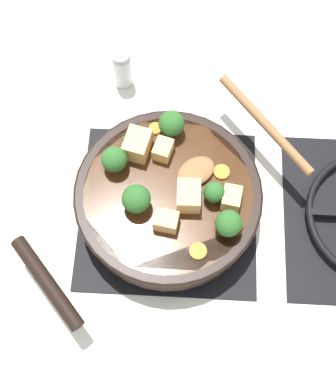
# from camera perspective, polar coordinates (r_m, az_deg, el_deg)

# --- Properties ---
(ground_plane) EXTENTS (2.40, 2.40, 0.00)m
(ground_plane) POSITION_cam_1_polar(r_m,az_deg,el_deg) (0.95, 0.00, -1.89)
(ground_plane) COLOR silver
(front_burner_grate) EXTENTS (0.31, 0.31, 0.03)m
(front_burner_grate) POSITION_cam_1_polar(r_m,az_deg,el_deg) (0.94, 0.00, -1.63)
(front_burner_grate) COLOR black
(front_burner_grate) RESTS_ON ground_plane
(skillet_pan) EXTENTS (0.39, 0.40, 0.05)m
(skillet_pan) POSITION_cam_1_polar(r_m,az_deg,el_deg) (0.89, -0.12, -0.68)
(skillet_pan) COLOR black
(skillet_pan) RESTS_ON front_burner_grate
(wooden_spoon) EXTENTS (0.23, 0.24, 0.02)m
(wooden_spoon) POSITION_cam_1_polar(r_m,az_deg,el_deg) (0.91, 7.23, 5.09)
(wooden_spoon) COLOR olive
(wooden_spoon) RESTS_ON skillet_pan
(tofu_cube_center_large) EXTENTS (0.04, 0.03, 0.03)m
(tofu_cube_center_large) POSITION_cam_1_polar(r_m,az_deg,el_deg) (0.86, 6.78, -0.65)
(tofu_cube_center_large) COLOR #DBB770
(tofu_cube_center_large) RESTS_ON skillet_pan
(tofu_cube_near_handle) EXTENTS (0.04, 0.04, 0.03)m
(tofu_cube_near_handle) POSITION_cam_1_polar(r_m,az_deg,el_deg) (0.89, -0.54, 4.55)
(tofu_cube_near_handle) COLOR #DBB770
(tofu_cube_near_handle) RESTS_ON skillet_pan
(tofu_cube_east_chunk) EXTENTS (0.06, 0.05, 0.04)m
(tofu_cube_east_chunk) POSITION_cam_1_polar(r_m,az_deg,el_deg) (0.89, -3.29, 5.08)
(tofu_cube_east_chunk) COLOR #DBB770
(tofu_cube_east_chunk) RESTS_ON skillet_pan
(tofu_cube_west_chunk) EXTENTS (0.04, 0.04, 0.03)m
(tofu_cube_west_chunk) POSITION_cam_1_polar(r_m,az_deg,el_deg) (0.84, -0.09, -3.12)
(tofu_cube_west_chunk) COLOR #DBB770
(tofu_cube_west_chunk) RESTS_ON skillet_pan
(tofu_cube_back_piece) EXTENTS (0.05, 0.04, 0.04)m
(tofu_cube_back_piece) POSITION_cam_1_polar(r_m,az_deg,el_deg) (0.85, 2.21, -0.42)
(tofu_cube_back_piece) COLOR #DBB770
(tofu_cube_back_piece) RESTS_ON skillet_pan
(broccoli_floret_near_spoon) EXTENTS (0.05, 0.05, 0.05)m
(broccoli_floret_near_spoon) POSITION_cam_1_polar(r_m,az_deg,el_deg) (0.84, -3.40, -0.76)
(broccoli_floret_near_spoon) COLOR #709956
(broccoli_floret_near_spoon) RESTS_ON skillet_pan
(broccoli_floret_center_top) EXTENTS (0.03, 0.03, 0.04)m
(broccoli_floret_center_top) POSITION_cam_1_polar(r_m,az_deg,el_deg) (0.85, 4.94, -0.04)
(broccoli_floret_center_top) COLOR #709956
(broccoli_floret_center_top) RESTS_ON skillet_pan
(broccoli_floret_east_rim) EXTENTS (0.04, 0.04, 0.05)m
(broccoli_floret_east_rim) POSITION_cam_1_polar(r_m,az_deg,el_deg) (0.87, -5.74, 3.47)
(broccoli_floret_east_rim) COLOR #709956
(broccoli_floret_east_rim) RESTS_ON skillet_pan
(broccoli_floret_west_rim) EXTENTS (0.04, 0.04, 0.05)m
(broccoli_floret_west_rim) POSITION_cam_1_polar(r_m,az_deg,el_deg) (0.90, 0.40, 7.30)
(broccoli_floret_west_rim) COLOR #709956
(broccoli_floret_west_rim) RESTS_ON skillet_pan
(broccoli_floret_north_edge) EXTENTS (0.04, 0.04, 0.05)m
(broccoli_floret_north_edge) POSITION_cam_1_polar(r_m,az_deg,el_deg) (0.83, 6.48, -3.34)
(broccoli_floret_north_edge) COLOR #709956
(broccoli_floret_north_edge) RESTS_ON skillet_pan
(carrot_slice_orange_thin) EXTENTS (0.03, 0.03, 0.01)m
(carrot_slice_orange_thin) POSITION_cam_1_polar(r_m,az_deg,el_deg) (0.84, 3.22, -6.30)
(carrot_slice_orange_thin) COLOR orange
(carrot_slice_orange_thin) RESTS_ON skillet_pan
(carrot_slice_near_center) EXTENTS (0.03, 0.03, 0.01)m
(carrot_slice_near_center) POSITION_cam_1_polar(r_m,az_deg,el_deg) (0.89, 5.73, 2.15)
(carrot_slice_near_center) COLOR orange
(carrot_slice_near_center) RESTS_ON skillet_pan
(carrot_slice_edge_slice) EXTENTS (0.02, 0.02, 0.01)m
(carrot_slice_edge_slice) POSITION_cam_1_polar(r_m,az_deg,el_deg) (0.92, -1.34, 6.79)
(carrot_slice_edge_slice) COLOR orange
(carrot_slice_edge_slice) RESTS_ON skillet_pan
(salt_shaker) EXTENTS (0.04, 0.04, 0.09)m
(salt_shaker) POSITION_cam_1_polar(r_m,az_deg,el_deg) (1.04, -4.90, 12.97)
(salt_shaker) COLOR white
(salt_shaker) RESTS_ON ground_plane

